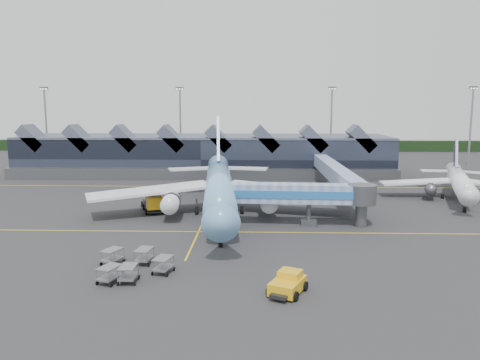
{
  "coord_description": "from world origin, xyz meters",
  "views": [
    {
      "loc": [
        7.54,
        -68.42,
        16.44
      ],
      "look_at": [
        5.12,
        5.05,
        5.0
      ],
      "focal_mm": 35.0,
      "sensor_mm": 36.0,
      "label": 1
    }
  ],
  "objects_px": {
    "fuel_truck": "(151,199)",
    "jet_bridge": "(303,195)",
    "regional_jet": "(459,181)",
    "main_airliner": "(219,185)",
    "pushback_tug": "(288,284)"
  },
  "relations": [
    {
      "from": "main_airliner",
      "to": "fuel_truck",
      "type": "distance_m",
      "value": 11.67
    },
    {
      "from": "regional_jet",
      "to": "main_airliner",
      "type": "bearing_deg",
      "value": -144.68
    },
    {
      "from": "fuel_truck",
      "to": "jet_bridge",
      "type": "bearing_deg",
      "value": -41.03
    },
    {
      "from": "main_airliner",
      "to": "jet_bridge",
      "type": "height_order",
      "value": "main_airliner"
    },
    {
      "from": "main_airliner",
      "to": "fuel_truck",
      "type": "xyz_separation_m",
      "value": [
        -11.15,
        2.18,
        -2.69
      ]
    },
    {
      "from": "pushback_tug",
      "to": "regional_jet",
      "type": "bearing_deg",
      "value": 77.26
    },
    {
      "from": "jet_bridge",
      "to": "pushback_tug",
      "type": "bearing_deg",
      "value": -95.75
    },
    {
      "from": "main_airliner",
      "to": "pushback_tug",
      "type": "distance_m",
      "value": 32.83
    },
    {
      "from": "regional_jet",
      "to": "pushback_tug",
      "type": "distance_m",
      "value": 55.9
    },
    {
      "from": "regional_jet",
      "to": "fuel_truck",
      "type": "relative_size",
      "value": 3.18
    },
    {
      "from": "jet_bridge",
      "to": "fuel_truck",
      "type": "relative_size",
      "value": 2.46
    },
    {
      "from": "main_airliner",
      "to": "pushback_tug",
      "type": "xyz_separation_m",
      "value": [
        8.55,
        -31.49,
        -3.6
      ]
    },
    {
      "from": "regional_jet",
      "to": "jet_bridge",
      "type": "distance_m",
      "value": 36.17
    },
    {
      "from": "fuel_truck",
      "to": "pushback_tug",
      "type": "height_order",
      "value": "fuel_truck"
    },
    {
      "from": "jet_bridge",
      "to": "regional_jet",
      "type": "bearing_deg",
      "value": 36.29
    }
  ]
}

